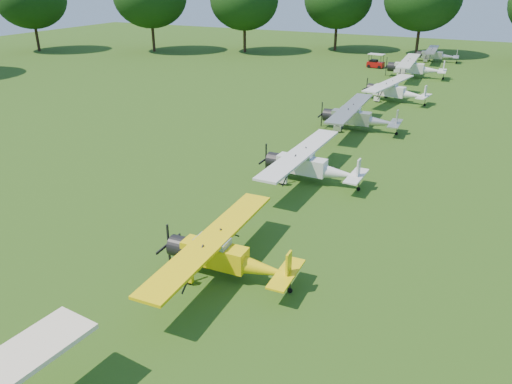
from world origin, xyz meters
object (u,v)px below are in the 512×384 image
(aircraft_2, at_px, (224,254))
(aircraft_4, at_px, (357,116))
(aircraft_6, at_px, (414,67))
(aircraft_7, at_px, (435,54))
(aircraft_5, at_px, (394,90))
(aircraft_3, at_px, (309,164))
(golf_cart, at_px, (375,63))

(aircraft_2, relative_size, aircraft_4, 0.92)
(aircraft_6, bearing_deg, aircraft_7, 83.66)
(aircraft_5, bearing_deg, aircraft_4, -83.77)
(aircraft_3, xyz_separation_m, aircraft_5, (0.25, 22.67, 0.00))
(aircraft_6, bearing_deg, aircraft_4, -93.50)
(aircraft_5, bearing_deg, golf_cart, 118.25)
(aircraft_5, distance_m, aircraft_7, 26.11)
(aircraft_2, height_order, golf_cart, aircraft_2)
(aircraft_2, xyz_separation_m, golf_cart, (-6.37, 51.57, -0.48))
(aircraft_4, xyz_separation_m, aircraft_6, (0.09, 24.16, 0.12))
(aircraft_4, relative_size, aircraft_7, 1.08)
(aircraft_5, bearing_deg, aircraft_3, -81.40)
(aircraft_2, relative_size, golf_cart, 4.22)
(aircraft_4, distance_m, golf_cart, 29.36)
(aircraft_6, relative_size, aircraft_7, 1.19)
(aircraft_2, xyz_separation_m, aircraft_3, (-0.48, 11.10, 0.07))
(aircraft_7, bearing_deg, aircraft_2, -93.40)
(aircraft_4, xyz_separation_m, golf_cart, (-5.56, 28.83, -0.57))
(aircraft_3, xyz_separation_m, aircraft_7, (0.45, 48.78, -0.06))
(aircraft_4, bearing_deg, golf_cart, 98.59)
(golf_cart, bearing_deg, aircraft_3, -75.75)
(aircraft_6, height_order, golf_cart, aircraft_6)
(aircraft_5, relative_size, golf_cart, 4.52)
(aircraft_2, distance_m, aircraft_4, 22.76)
(aircraft_5, height_order, aircraft_6, aircraft_6)
(aircraft_2, bearing_deg, aircraft_6, 88.78)
(aircraft_3, relative_size, aircraft_6, 0.89)
(aircraft_2, height_order, aircraft_4, aircraft_4)
(golf_cart, bearing_deg, aircraft_4, -73.11)
(aircraft_2, distance_m, aircraft_5, 33.77)
(aircraft_5, bearing_deg, aircraft_2, -80.37)
(aircraft_6, height_order, aircraft_7, aircraft_6)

